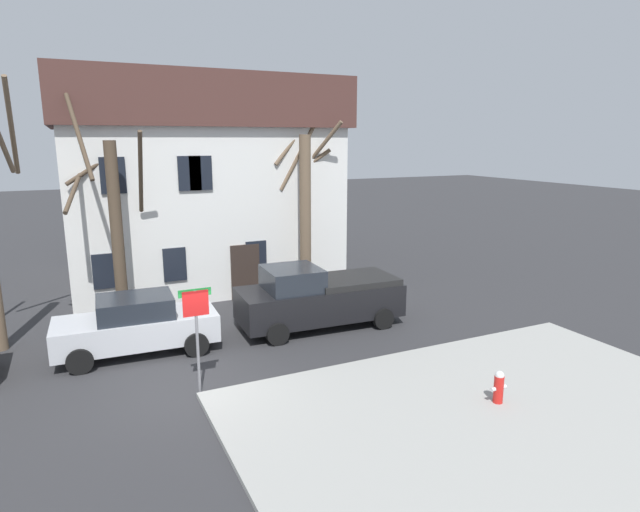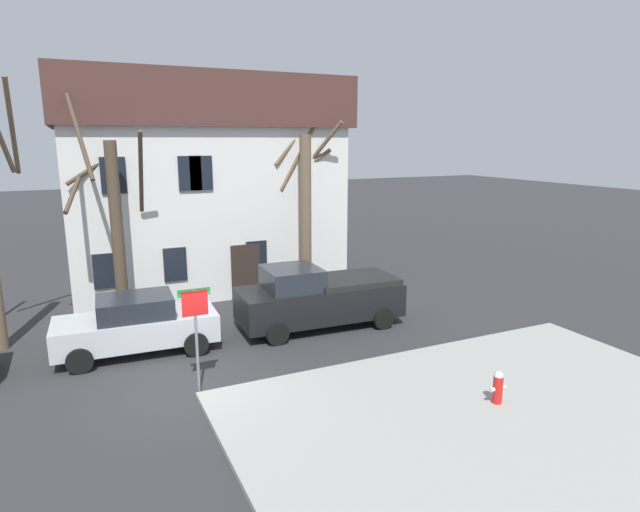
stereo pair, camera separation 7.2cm
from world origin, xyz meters
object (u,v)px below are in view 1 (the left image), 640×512
(building_main, at_px, (194,180))
(street_sign_pole, at_px, (196,321))
(car_silver_sedan, at_px, (137,325))
(tree_bare_far, at_px, (305,207))
(fire_hydrant, at_px, (499,386))
(tree_bare_mid, at_px, (114,222))
(pickup_truck_black, at_px, (318,297))

(building_main, xyz_separation_m, street_sign_pole, (-2.53, -11.33, -2.42))
(car_silver_sedan, relative_size, street_sign_pole, 1.73)
(tree_bare_far, bearing_deg, fire_hydrant, -87.98)
(tree_bare_mid, distance_m, pickup_truck_black, 6.97)
(building_main, relative_size, pickup_truck_black, 2.04)
(street_sign_pole, bearing_deg, tree_bare_far, 49.00)
(fire_hydrant, distance_m, street_sign_pole, 7.07)
(car_silver_sedan, bearing_deg, fire_hydrant, -44.23)
(car_silver_sedan, distance_m, street_sign_pole, 3.53)
(street_sign_pole, bearing_deg, fire_hydrant, -30.92)
(car_silver_sedan, bearing_deg, street_sign_pole, -72.38)
(tree_bare_mid, xyz_separation_m, pickup_truck_black, (5.76, -3.11, -2.40))
(car_silver_sedan, bearing_deg, tree_bare_far, 25.89)
(building_main, height_order, street_sign_pole, building_main)
(pickup_truck_black, xyz_separation_m, fire_hydrant, (1.41, -6.59, -0.47))
(building_main, distance_m, tree_bare_mid, 6.46)
(tree_bare_far, xyz_separation_m, pickup_truck_black, (-1.06, -3.44, -2.49))
(building_main, bearing_deg, car_silver_sedan, -113.71)
(building_main, height_order, car_silver_sedan, building_main)
(tree_bare_mid, distance_m, fire_hydrant, 12.40)
(tree_bare_mid, height_order, tree_bare_far, tree_bare_mid)
(building_main, xyz_separation_m, tree_bare_mid, (-3.73, -5.21, -0.86))
(fire_hydrant, relative_size, street_sign_pole, 0.29)
(building_main, xyz_separation_m, tree_bare_far, (3.08, -4.88, -0.77))
(tree_bare_mid, xyz_separation_m, car_silver_sedan, (0.18, -2.89, -2.55))
(tree_bare_mid, relative_size, tree_bare_far, 1.07)
(tree_bare_far, bearing_deg, street_sign_pole, -131.00)
(tree_bare_far, height_order, pickup_truck_black, tree_bare_far)
(tree_bare_far, xyz_separation_m, fire_hydrant, (0.35, -10.03, -2.96))
(tree_bare_mid, distance_m, car_silver_sedan, 3.86)
(fire_hydrant, bearing_deg, tree_bare_far, 92.02)
(tree_bare_far, relative_size, fire_hydrant, 8.98)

